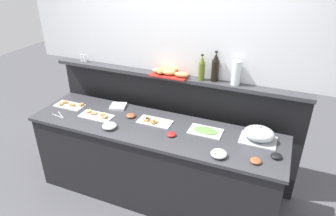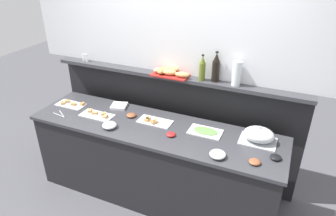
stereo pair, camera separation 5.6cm
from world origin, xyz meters
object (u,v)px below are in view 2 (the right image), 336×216
at_px(condiment_bowl_teal, 276,157).
at_px(water_carafe, 237,73).
at_px(wine_bottle_dark, 216,68).
at_px(serving_cloche, 259,135).
at_px(glass_bowl_large, 109,125).
at_px(serving_tongs, 61,115).
at_px(bread_basket, 170,72).
at_px(olive_oil_bottle, 202,69).
at_px(condiment_bowl_cream, 131,115).
at_px(salt_shaker, 84,57).
at_px(cold_cuts_platter, 205,131).
at_px(sandwich_platter_side, 97,115).
at_px(sandwich_platter_rear, 154,121).
at_px(pepper_shaker, 87,58).
at_px(sandwich_platter_front, 71,104).
at_px(napkin_stack, 119,106).
at_px(glass_bowl_medium, 218,155).
at_px(condiment_bowl_red, 255,162).
at_px(condiment_bowl_dark, 171,134).

xyz_separation_m(condiment_bowl_teal, water_carafe, (-0.51, 0.52, 0.51)).
relative_size(wine_bottle_dark, water_carafe, 1.27).
distance_m(serving_cloche, glass_bowl_large, 1.47).
height_order(serving_tongs, bread_basket, bread_basket).
distance_m(condiment_bowl_teal, bread_basket, 1.39).
bearing_deg(olive_oil_bottle, condiment_bowl_cream, -151.85).
height_order(condiment_bowl_teal, salt_shaker, salt_shaker).
height_order(cold_cuts_platter, condiment_bowl_teal, condiment_bowl_teal).
distance_m(sandwich_platter_side, bread_basket, 0.92).
relative_size(cold_cuts_platter, serving_tongs, 1.78).
bearing_deg(sandwich_platter_rear, pepper_shaker, 160.85).
bearing_deg(serving_cloche, sandwich_platter_front, -177.39).
distance_m(serving_tongs, pepper_shaker, 0.79).
height_order(condiment_bowl_teal, olive_oil_bottle, olive_oil_bottle).
bearing_deg(napkin_stack, pepper_shaker, 157.85).
height_order(glass_bowl_large, glass_bowl_medium, same).
bearing_deg(pepper_shaker, sandwich_platter_front, -87.61).
distance_m(serving_cloche, wine_bottle_dark, 0.79).
relative_size(sandwich_platter_front, salt_shaker, 3.96).
xyz_separation_m(wine_bottle_dark, water_carafe, (0.22, -0.02, -0.02)).
bearing_deg(sandwich_platter_rear, salt_shaker, 161.55).
bearing_deg(condiment_bowl_red, napkin_stack, 165.06).
xyz_separation_m(sandwich_platter_front, glass_bowl_medium, (1.84, -0.29, 0.02)).
bearing_deg(water_carafe, napkin_stack, -169.72).
bearing_deg(olive_oil_bottle, pepper_shaker, 179.54).
relative_size(condiment_bowl_teal, salt_shaker, 1.13).
distance_m(sandwich_platter_side, wine_bottle_dark, 1.37).
distance_m(cold_cuts_platter, condiment_bowl_dark, 0.35).
distance_m(condiment_bowl_red, pepper_shaker, 2.30).
bearing_deg(cold_cuts_platter, pepper_shaker, 167.99).
height_order(condiment_bowl_cream, wine_bottle_dark, wine_bottle_dark).
xyz_separation_m(condiment_bowl_cream, bread_basket, (0.30, 0.36, 0.42)).
relative_size(condiment_bowl_teal, condiment_bowl_cream, 0.96).
height_order(napkin_stack, water_carafe, water_carafe).
bearing_deg(condiment_bowl_dark, napkin_stack, 158.00).
distance_m(condiment_bowl_teal, wine_bottle_dark, 1.04).
bearing_deg(sandwich_platter_side, serving_tongs, -158.02).
relative_size(napkin_stack, water_carafe, 0.68).
distance_m(olive_oil_bottle, water_carafe, 0.35).
bearing_deg(water_carafe, sandwich_platter_front, -167.25).
xyz_separation_m(sandwich_platter_rear, serving_tongs, (-1.00, -0.27, -0.00)).
bearing_deg(wine_bottle_dark, serving_cloche, -31.20).
height_order(cold_cuts_platter, glass_bowl_medium, glass_bowl_medium).
bearing_deg(cold_cuts_platter, bread_basket, 147.66).
bearing_deg(wine_bottle_dark, glass_bowl_medium, -70.25).
relative_size(sandwich_platter_front, glass_bowl_medium, 2.39).
relative_size(condiment_bowl_teal, water_carafe, 0.40).
height_order(serving_tongs, water_carafe, water_carafe).
bearing_deg(condiment_bowl_red, condiment_bowl_teal, 41.21).
bearing_deg(water_carafe, glass_bowl_large, -149.16).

